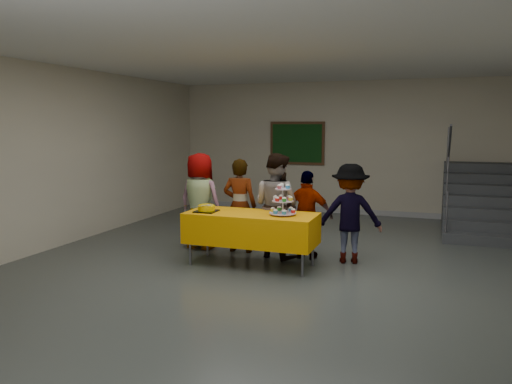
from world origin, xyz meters
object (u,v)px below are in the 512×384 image
(schoolchild_b, at_px, (240,206))
(schoolchild_e, at_px, (350,214))
(schoolchild_a, at_px, (200,201))
(cupcake_stand, at_px, (283,203))
(schoolchild_c, at_px, (276,206))
(schoolchild_d, at_px, (307,215))
(staircase, at_px, (478,205))
(noticeboard, at_px, (297,143))
(bear_cake, at_px, (206,208))
(bake_table, at_px, (251,228))

(schoolchild_b, bearing_deg, schoolchild_e, 174.43)
(schoolchild_a, bearing_deg, cupcake_stand, 164.24)
(schoolchild_c, bearing_deg, schoolchild_e, -153.85)
(schoolchild_e, bearing_deg, cupcake_stand, 26.18)
(schoolchild_e, bearing_deg, schoolchild_a, -12.71)
(schoolchild_a, distance_m, schoolchild_c, 1.35)
(schoolchild_d, relative_size, schoolchild_e, 0.92)
(schoolchild_d, distance_m, staircase, 4.15)
(schoolchild_b, height_order, schoolchild_d, schoolchild_b)
(schoolchild_e, xyz_separation_m, noticeboard, (-1.92, 4.05, 0.87))
(schoolchild_c, xyz_separation_m, staircase, (3.07, 3.29, -0.31))
(schoolchild_b, height_order, noticeboard, noticeboard)
(schoolchild_a, distance_m, schoolchild_b, 0.71)
(schoolchild_c, distance_m, schoolchild_e, 1.11)
(schoolchild_a, xyz_separation_m, schoolchild_d, (1.82, -0.04, -0.11))
(schoolchild_a, height_order, staircase, staircase)
(schoolchild_d, bearing_deg, schoolchild_a, 2.34)
(schoolchild_d, distance_m, noticeboard, 4.37)
(cupcake_stand, relative_size, schoolchild_d, 0.33)
(cupcake_stand, bearing_deg, schoolchild_c, 115.63)
(noticeboard, bearing_deg, schoolchild_b, -87.61)
(schoolchild_a, height_order, schoolchild_c, schoolchild_c)
(staircase, bearing_deg, bear_cake, -134.47)
(schoolchild_c, height_order, staircase, staircase)
(schoolchild_c, bearing_deg, bake_table, 93.79)
(bear_cake, height_order, schoolchild_c, schoolchild_c)
(bear_cake, xyz_separation_m, noticeboard, (0.03, 4.83, 0.77))
(schoolchild_d, height_order, schoolchild_e, schoolchild_e)
(schoolchild_b, bearing_deg, bear_cake, 70.98)
(schoolchild_b, relative_size, staircase, 0.63)
(staircase, xyz_separation_m, noticeboard, (-3.89, 0.84, 1.11))
(bake_table, xyz_separation_m, schoolchild_a, (-1.15, 0.68, 0.23))
(schoolchild_b, height_order, staircase, staircase)
(bake_table, height_order, staircase, staircase)
(schoolchild_c, height_order, schoolchild_d, schoolchild_c)
(noticeboard, bearing_deg, schoolchild_e, -64.64)
(bake_table, relative_size, noticeboard, 1.45)
(bake_table, bearing_deg, bear_cake, -169.49)
(cupcake_stand, xyz_separation_m, schoolchild_e, (0.83, 0.65, -0.21))
(cupcake_stand, xyz_separation_m, schoolchild_c, (-0.28, 0.58, -0.14))
(schoolchild_e, bearing_deg, noticeboard, -76.66)
(bear_cake, distance_m, noticeboard, 4.89)
(schoolchild_c, distance_m, noticeboard, 4.28)
(bake_table, relative_size, schoolchild_d, 1.40)
(cupcake_stand, bearing_deg, bake_table, -179.91)
(bake_table, relative_size, schoolchild_e, 1.28)
(cupcake_stand, relative_size, staircase, 0.19)
(cupcake_stand, height_order, noticeboard, noticeboard)
(bear_cake, height_order, schoolchild_a, schoolchild_a)
(bear_cake, distance_m, schoolchild_e, 2.11)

